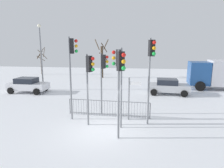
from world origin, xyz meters
TOP-DOWN VIEW (x-y plane):
  - ground_plane at (0.00, 0.00)m, footprint 60.00×60.00m
  - traffic_light_foreground_right at (-2.11, 1.48)m, footprint 0.55×0.37m
  - traffic_light_foreground_left at (2.57, 1.16)m, footprint 0.41×0.52m
  - traffic_light_mid_left at (0.83, 0.51)m, footprint 0.56×0.37m
  - traffic_light_rear_left at (1.05, -0.92)m, footprint 0.45×0.48m
  - traffic_light_rear_right at (-0.85, 0.63)m, footprint 0.54×0.38m
  - traffic_light_mid_right at (-0.40, 2.66)m, footprint 0.57×0.35m
  - direction_sign_post at (1.41, 1.82)m, footprint 0.79×0.16m
  - pedestrian_guard_railing at (-0.00, 2.27)m, footprint 5.46×0.33m
  - car_silver_mid at (4.76, 8.99)m, footprint 3.92×2.17m
  - car_white_near at (-8.97, 7.89)m, footprint 3.84×2.00m
  - street_lamp at (-8.07, 9.30)m, footprint 0.36×0.36m
  - bare_tree_left at (-13.45, 19.78)m, footprint 1.81×1.83m
  - bare_tree_centre at (-3.30, 17.94)m, footprint 2.07×2.06m

SIDE VIEW (x-z plane):
  - ground_plane at x=0.00m, z-range 0.00..0.00m
  - pedestrian_guard_railing at x=0.00m, z-range 0.02..1.09m
  - car_silver_mid at x=4.76m, z-range 0.03..1.50m
  - car_white_near at x=-8.97m, z-range 0.03..1.50m
  - direction_sign_post at x=1.41m, z-range 0.17..2.89m
  - bare_tree_left at x=-13.45m, z-range 0.02..4.38m
  - bare_tree_centre at x=-3.30m, z-range -0.16..5.30m
  - traffic_light_mid_right at x=-0.40m, z-range 0.97..5.11m
  - traffic_light_rear_right at x=-0.85m, z-range 0.97..5.15m
  - traffic_light_rear_left at x=1.05m, z-range 1.04..5.51m
  - traffic_light_mid_left at x=0.83m, z-range 1.05..5.58m
  - traffic_light_foreground_left at x=2.57m, z-range 1.16..6.21m
  - traffic_light_foreground_right at x=-2.11m, z-range 1.18..6.33m
  - street_lamp at x=-8.07m, z-range 0.75..7.49m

